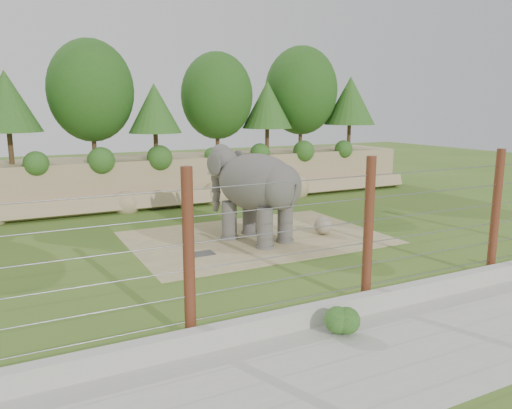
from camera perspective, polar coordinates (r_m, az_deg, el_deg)
name	(u,v)px	position (r m, az deg, el deg)	size (l,w,h in m)	color
ground	(282,259)	(17.61, 2.99, -6.23)	(90.00, 90.00, 0.00)	#426521
back_embankment	(179,130)	(28.70, -8.83, 8.40)	(30.00, 5.52, 8.77)	tan
dirt_patch	(256,237)	(20.37, -0.04, -3.79)	(10.00, 7.00, 0.02)	tan
drain_grate	(200,254)	(18.17, -6.39, -5.63)	(1.00, 0.60, 0.03)	#262628
elephant	(257,196)	(19.52, 0.10, 1.00)	(1.93, 4.49, 3.64)	#57534E
stone_ball	(323,225)	(20.96, 7.66, -2.39)	(0.74, 0.74, 0.74)	gray
retaining_wall	(378,300)	(13.69, 13.75, -10.60)	(26.00, 0.35, 0.50)	#B2B0A5
walkway	(436,340)	(12.49, 19.89, -14.38)	(26.00, 4.00, 0.01)	#B2B0A5
barrier_fence	(368,232)	(13.52, 12.71, -3.04)	(20.26, 0.26, 4.00)	#572214
walkway_shrub	(346,321)	(12.12, 10.23, -12.98)	(0.64, 0.64, 0.64)	#1E561C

